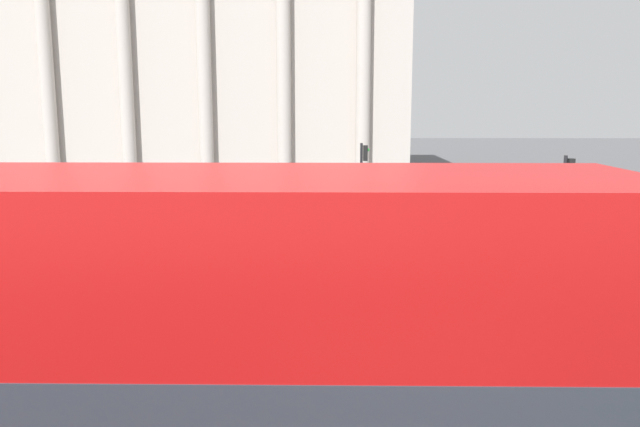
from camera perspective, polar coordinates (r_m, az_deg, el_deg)
double_decker_bus at (r=6.72m, az=-24.58°, el=-12.79°), size 11.41×2.65×4.22m
plaza_building_left at (r=47.47m, az=-12.05°, el=14.02°), size 31.60×13.42×17.25m
traffic_light_near at (r=13.38m, az=18.02°, el=-1.30°), size 0.42×0.24×3.64m
traffic_light_mid at (r=22.11m, az=21.59°, el=2.07°), size 0.42×0.24×3.28m
traffic_light_far at (r=28.37m, az=3.96°, el=4.21°), size 0.42×0.24×3.26m
car_silver at (r=32.51m, az=8.79°, el=2.24°), size 4.20×1.93×1.35m
car_navy at (r=32.18m, az=-8.17°, el=2.18°), size 4.20×1.93×1.35m
pedestrian_white at (r=23.71m, az=-0.25°, el=0.15°), size 0.32×0.32×1.59m
pedestrian_black at (r=19.55m, az=-19.89°, el=-2.45°), size 0.32×0.32×1.60m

